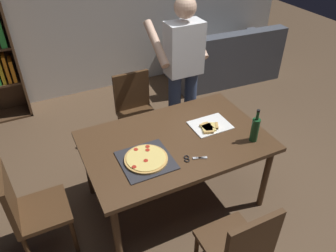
{
  "coord_description": "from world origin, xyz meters",
  "views": [
    {
      "loc": [
        -1.05,
        -2.02,
        2.53
      ],
      "look_at": [
        0.0,
        0.15,
        0.8
      ],
      "focal_mm": 34.94,
      "sensor_mm": 36.0,
      "label": 1
    }
  ],
  "objects": [
    {
      "name": "chair_near_camera",
      "position": [
        -0.0,
        -1.01,
        0.51
      ],
      "size": [
        0.42,
        0.42,
        0.9
      ],
      "color": "#472D19",
      "rests_on": "ground_plane"
    },
    {
      "name": "person_serving_pizza",
      "position": [
        0.48,
        0.78,
        1.0
      ],
      "size": [
        0.55,
        0.54,
        1.75
      ],
      "color": "#38476B",
      "rests_on": "ground_plane"
    },
    {
      "name": "dining_table",
      "position": [
        0.0,
        0.0,
        0.68
      ],
      "size": [
        1.61,
        1.04,
        0.75
      ],
      "color": "#4C331E",
      "rests_on": "ground_plane"
    },
    {
      "name": "kitchen_scissors",
      "position": [
        0.0,
        -0.29,
        0.76
      ],
      "size": [
        0.2,
        0.12,
        0.01
      ],
      "color": "silver",
      "rests_on": "dining_table"
    },
    {
      "name": "ground_plane",
      "position": [
        0.0,
        0.0,
        0.0
      ],
      "size": [
        12.0,
        12.0,
        0.0
      ],
      "primitive_type": "plane",
      "color": "brown"
    },
    {
      "name": "pepperoni_pizza_on_tray",
      "position": [
        -0.34,
        -0.15,
        0.77
      ],
      "size": [
        0.42,
        0.42,
        0.04
      ],
      "color": "#2D2D33",
      "rests_on": "dining_table"
    },
    {
      "name": "couch",
      "position": [
        1.9,
        1.99,
        0.3
      ],
      "size": [
        1.75,
        0.95,
        0.85
      ],
      "color": "#4C515B",
      "rests_on": "ground_plane"
    },
    {
      "name": "wine_bottle",
      "position": [
        0.61,
        -0.3,
        0.87
      ],
      "size": [
        0.07,
        0.07,
        0.32
      ],
      "color": "#194723",
      "rests_on": "dining_table"
    },
    {
      "name": "pizza_slices_on_towel",
      "position": [
        0.37,
        0.03,
        0.76
      ],
      "size": [
        0.36,
        0.28,
        0.03
      ],
      "color": "white",
      "rests_on": "dining_table"
    },
    {
      "name": "chair_left_end",
      "position": [
        -1.29,
        0.0,
        0.51
      ],
      "size": [
        0.42,
        0.42,
        0.9
      ],
      "color": "#472D19",
      "rests_on": "ground_plane"
    },
    {
      "name": "chair_far_side",
      "position": [
        0.0,
        1.01,
        0.51
      ],
      "size": [
        0.42,
        0.42,
        0.9
      ],
      "color": "#472D19",
      "rests_on": "ground_plane"
    }
  ]
}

